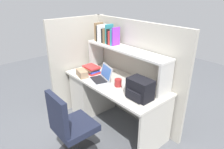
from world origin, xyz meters
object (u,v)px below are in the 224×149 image
(office_chair, at_px, (71,132))
(backpack, at_px, (140,89))
(computer_mouse, at_px, (84,68))
(paper_cup, at_px, (125,86))
(tissue_box, at_px, (82,73))
(snack_canister, at_px, (118,83))
(laptop, at_px, (102,77))

(office_chair, bearing_deg, backpack, -115.37)
(computer_mouse, bearing_deg, paper_cup, -12.36)
(tissue_box, relative_size, office_chair, 0.24)
(computer_mouse, bearing_deg, tissue_box, -51.08)
(backpack, relative_size, snack_canister, 2.86)
(snack_canister, bearing_deg, office_chair, -86.96)
(computer_mouse, xyz_separation_m, office_chair, (0.88, -0.77, -0.35))
(backpack, bearing_deg, office_chair, -115.84)
(backpack, relative_size, tissue_box, 1.36)
(computer_mouse, xyz_separation_m, snack_canister, (0.84, 0.00, 0.04))
(paper_cup, bearing_deg, computer_mouse, -179.33)
(laptop, relative_size, paper_cup, 3.67)
(laptop, bearing_deg, tissue_box, -156.03)
(laptop, xyz_separation_m, office_chair, (0.33, -0.73, -0.39))
(backpack, xyz_separation_m, computer_mouse, (-1.24, 0.02, -0.11))
(backpack, xyz_separation_m, snack_canister, (-0.41, 0.02, -0.07))
(laptop, xyz_separation_m, paper_cup, (0.42, 0.06, -0.00))
(snack_canister, distance_m, office_chair, 0.87)
(paper_cup, bearing_deg, laptop, -171.98)
(paper_cup, xyz_separation_m, office_chair, (-0.08, -0.79, -0.39))
(tissue_box, relative_size, snack_canister, 2.10)
(laptop, height_order, backpack, backpack)
(backpack, height_order, snack_canister, backpack)
(backpack, distance_m, paper_cup, 0.29)
(office_chair, bearing_deg, tissue_box, -42.15)
(computer_mouse, distance_m, paper_cup, 0.96)
(snack_canister, height_order, office_chair, office_chair)
(tissue_box, bearing_deg, snack_canister, 30.27)
(backpack, distance_m, snack_canister, 0.41)
(computer_mouse, height_order, office_chair, office_chair)
(paper_cup, xyz_separation_m, snack_canister, (-0.13, -0.01, 0.00))
(paper_cup, distance_m, office_chair, 0.88)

